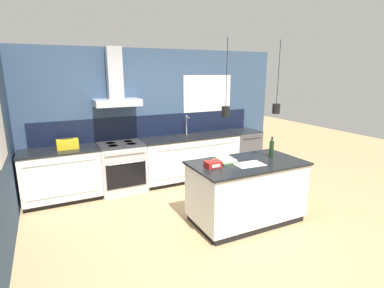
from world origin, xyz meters
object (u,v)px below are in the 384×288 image
object	(u,v)px
oven_range	(122,167)
book_stack	(225,160)
yellow_toolbox	(68,144)
dishwasher	(243,151)
red_supply_box	(213,164)
bottle_on_island	(271,149)

from	to	relation	value
oven_range	book_stack	distance (m)	2.15
yellow_toolbox	oven_range	bearing A→B (deg)	-0.28
book_stack	yellow_toolbox	size ratio (longest dim) A/B	0.98
dishwasher	red_supply_box	world-z (taller)	red_supply_box
dishwasher	yellow_toolbox	size ratio (longest dim) A/B	2.68
dishwasher	red_supply_box	distance (m)	2.77
oven_range	yellow_toolbox	distance (m)	1.04
bottle_on_island	red_supply_box	size ratio (longest dim) A/B	1.48
yellow_toolbox	book_stack	bearing A→B (deg)	-42.29
oven_range	yellow_toolbox	bearing A→B (deg)	179.72
bottle_on_island	yellow_toolbox	world-z (taller)	bottle_on_island
dishwasher	book_stack	xyz separation A→B (m)	(-1.62, -1.80, 0.48)
book_stack	red_supply_box	world-z (taller)	red_supply_box
oven_range	dishwasher	size ratio (longest dim) A/B	1.00
book_stack	yellow_toolbox	distance (m)	2.67
oven_range	yellow_toolbox	xyz separation A→B (m)	(-0.89, 0.00, 0.54)
oven_range	bottle_on_island	xyz separation A→B (m)	(1.86, -1.88, 0.58)
yellow_toolbox	red_supply_box	bearing A→B (deg)	-49.08
dishwasher	book_stack	world-z (taller)	book_stack
bottle_on_island	book_stack	world-z (taller)	bottle_on_island
bottle_on_island	book_stack	size ratio (longest dim) A/B	0.93
oven_range	bottle_on_island	bearing A→B (deg)	-45.40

